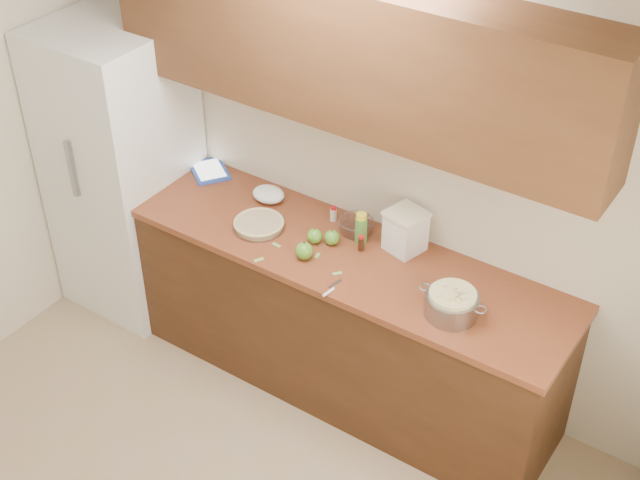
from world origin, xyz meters
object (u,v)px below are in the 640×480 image
Objects in this scene: flour_canister at (406,231)px; pie at (259,224)px; colander at (452,304)px; tablet at (209,171)px.

pie is at bearing -159.61° from flour_canister.
colander is 1.52× the size of flour_canister.
colander is 0.54m from flour_canister.
colander is 1.78m from tablet.
flour_canister is at bearing 143.39° from colander.
colander reaches higher than tablet.
pie is at bearing 177.58° from colander.
flour_canister is (-0.43, 0.32, 0.05)m from colander.
flour_canister reaches higher than pie.
colander is at bearing -2.42° from pie.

